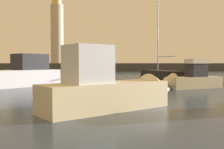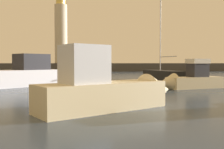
% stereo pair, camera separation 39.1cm
% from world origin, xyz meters
% --- Properties ---
extents(ground_plane, '(220.00, 220.00, 0.00)m').
position_xyz_m(ground_plane, '(0.00, 33.98, 0.00)').
color(ground_plane, '#2D3D51').
extents(breakwater, '(90.36, 6.12, 2.13)m').
position_xyz_m(breakwater, '(0.00, 67.96, 1.07)').
color(breakwater, '#423F3D').
rests_on(breakwater, ground_plane).
extents(lighthouse, '(3.25, 3.25, 18.47)m').
position_xyz_m(lighthouse, '(-5.66, 67.96, 10.88)').
color(lighthouse, beige).
rests_on(lighthouse, breakwater).
extents(motorboat_1, '(8.64, 8.00, 3.52)m').
position_xyz_m(motorboat_1, '(-6.83, 22.10, 1.04)').
color(motorboat_1, silver).
rests_on(motorboat_1, ground_plane).
extents(motorboat_2, '(7.53, 5.43, 3.17)m').
position_xyz_m(motorboat_2, '(1.10, 9.59, 0.92)').
color(motorboat_2, beige).
rests_on(motorboat_2, ground_plane).
extents(motorboat_3, '(6.39, 3.36, 2.80)m').
position_xyz_m(motorboat_3, '(8.59, 18.78, 0.76)').
color(motorboat_3, beige).
rests_on(motorboat_3, ground_plane).
extents(sailboat_moored, '(3.24, 8.14, 10.64)m').
position_xyz_m(sailboat_moored, '(9.64, 29.35, 0.66)').
color(sailboat_moored, black).
rests_on(sailboat_moored, ground_plane).
extents(mooring_buoy, '(0.80, 0.80, 0.80)m').
position_xyz_m(mooring_buoy, '(1.01, 16.60, 0.40)').
color(mooring_buoy, red).
rests_on(mooring_buoy, ground_plane).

